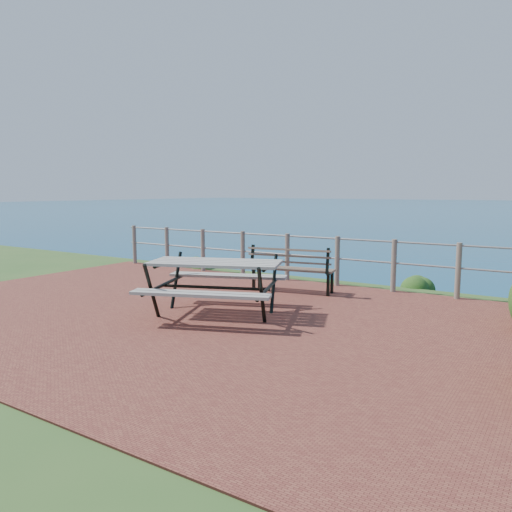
% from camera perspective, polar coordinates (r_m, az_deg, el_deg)
% --- Properties ---
extents(ground, '(10.00, 7.00, 0.12)m').
position_cam_1_polar(ground, '(8.05, -8.25, -6.43)').
color(ground, brown).
rests_on(ground, ground).
extents(safety_railing, '(9.40, 0.10, 1.00)m').
position_cam_1_polar(safety_railing, '(10.65, 3.60, 0.18)').
color(safety_railing, '#6B5B4C').
rests_on(safety_railing, ground).
extents(picnic_table, '(2.14, 1.62, 0.83)m').
position_cam_1_polar(picnic_table, '(7.67, -4.67, -3.00)').
color(picnic_table, gray).
rests_on(picnic_table, ground).
extents(park_bench, '(1.62, 0.68, 0.89)m').
position_cam_1_polar(park_bench, '(9.43, 4.20, -0.69)').
color(park_bench, brown).
rests_on(park_bench, ground).
extents(shrub_lip_west, '(0.83, 0.83, 0.59)m').
position_cam_1_polar(shrub_lip_west, '(12.77, -6.05, -1.22)').
color(shrub_lip_west, '#264B1C').
rests_on(shrub_lip_west, ground).
extents(shrub_lip_east, '(0.71, 0.71, 0.43)m').
position_cam_1_polar(shrub_lip_east, '(10.70, 17.36, -3.22)').
color(shrub_lip_east, '#1F4214').
rests_on(shrub_lip_east, ground).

